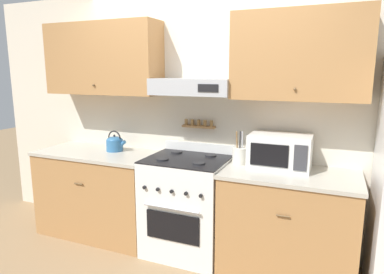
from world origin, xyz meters
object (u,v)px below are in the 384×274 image
object	(u,v)px
tea_kettle	(115,143)
stove_range	(187,205)
utensil_crock	(239,155)
microwave	(280,151)

from	to	relation	value
tea_kettle	stove_range	bearing A→B (deg)	-6.72
tea_kettle	utensil_crock	xyz separation A→B (m)	(1.36, 0.00, -0.00)
stove_range	tea_kettle	distance (m)	1.03
stove_range	microwave	world-z (taller)	microwave
stove_range	utensil_crock	bearing A→B (deg)	12.42
stove_range	utensil_crock	size ratio (longest dim) A/B	3.38
stove_range	tea_kettle	xyz separation A→B (m)	(-0.88, 0.10, 0.52)
stove_range	microwave	bearing A→B (deg)	8.33
utensil_crock	microwave	bearing A→B (deg)	2.83
stove_range	utensil_crock	xyz separation A→B (m)	(0.47, 0.10, 0.52)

